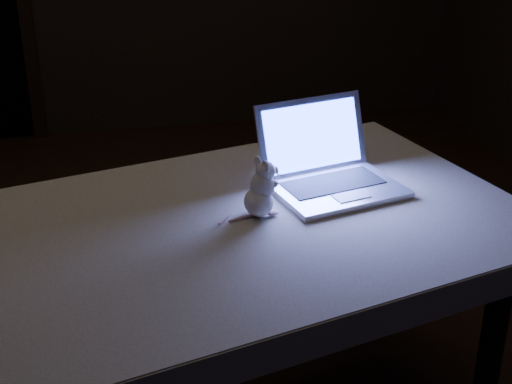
{
  "coord_description": "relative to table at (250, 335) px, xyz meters",
  "views": [
    {
      "loc": [
        -0.16,
        -2.43,
        1.79
      ],
      "look_at": [
        0.24,
        -0.53,
        0.88
      ],
      "focal_mm": 52.0,
      "sensor_mm": 36.0,
      "label": 1
    }
  ],
  "objects": [
    {
      "name": "tablecloth",
      "position": [
        0.06,
        0.04,
        0.36
      ],
      "size": [
        1.83,
        1.47,
        0.09
      ],
      "primitive_type": null,
      "rotation": [
        0.0,
        0.0,
        0.29
      ],
      "color": "beige",
      "rests_on": "table"
    },
    {
      "name": "plush_mouse",
      "position": [
        0.03,
        0.02,
        0.5
      ],
      "size": [
        0.17,
        0.17,
        0.17
      ],
      "primitive_type": null,
      "rotation": [
        0.0,
        0.0,
        0.44
      ],
      "color": "white",
      "rests_on": "tablecloth"
    },
    {
      "name": "laptop",
      "position": [
        0.31,
        0.12,
        0.54
      ],
      "size": [
        0.45,
        0.41,
        0.26
      ],
      "primitive_type": null,
      "rotation": [
        0.0,
        0.0,
        0.23
      ],
      "color": "silver",
      "rests_on": "tablecloth"
    },
    {
      "name": "table",
      "position": [
        0.0,
        0.0,
        0.0
      ],
      "size": [
        1.69,
        1.31,
        0.8
      ],
      "primitive_type": null,
      "rotation": [
        0.0,
        0.0,
        0.25
      ],
      "color": "black",
      "rests_on": "floor"
    },
    {
      "name": "floor",
      "position": [
        -0.22,
        0.56,
        -0.4
      ],
      "size": [
        5.0,
        5.0,
        0.0
      ],
      "primitive_type": "plane",
      "color": "black",
      "rests_on": "ground"
    }
  ]
}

